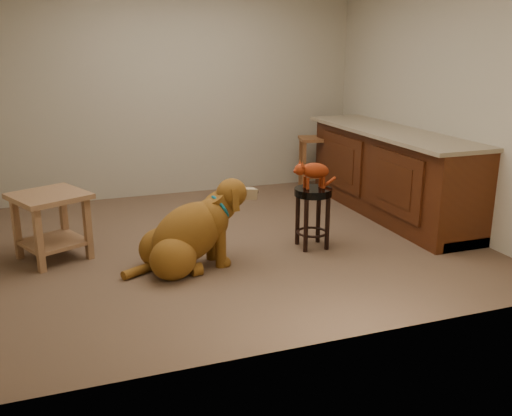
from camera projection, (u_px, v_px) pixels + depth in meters
name	position (u px, v px, depth m)	size (l,w,h in m)	color
floor	(229.00, 243.00, 5.44)	(4.50, 4.00, 0.01)	brown
room_shell	(226.00, 62.00, 4.97)	(4.54, 4.04, 2.62)	#AAA189
cabinet_run	(390.00, 175.00, 6.22)	(0.70, 2.56, 0.94)	#48200C
padded_stool	(313.00, 206.00, 5.22)	(0.34, 0.34, 0.56)	black
wood_stool	(314.00, 163.00, 7.23)	(0.46, 0.46, 0.69)	brown
side_table	(51.00, 216.00, 4.94)	(0.76, 0.76, 0.59)	#8B6340
golden_retriever	(189.00, 235.00, 4.76)	(1.24, 0.65, 0.78)	brown
tabby_kitten	(313.00, 172.00, 5.13)	(0.46, 0.16, 0.29)	maroon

